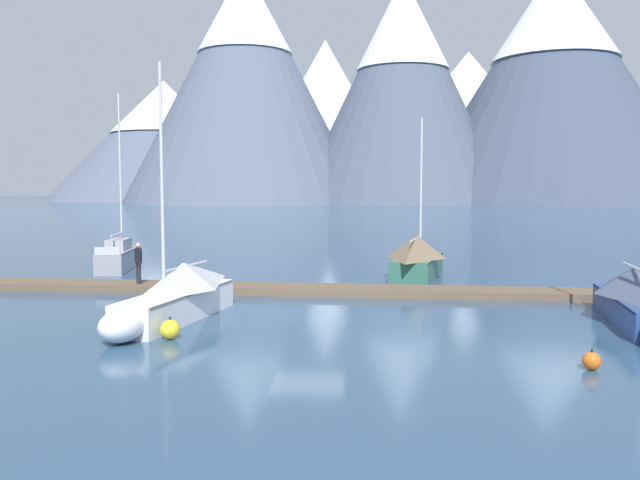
{
  "coord_description": "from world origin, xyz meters",
  "views": [
    {
      "loc": [
        1.92,
        -21.69,
        4.21
      ],
      "look_at": [
        0.0,
        6.0,
        2.0
      ],
      "focal_mm": 36.38,
      "sensor_mm": 36.0,
      "label": 1
    }
  ],
  "objects_px": {
    "person_on_dock": "(138,260)",
    "mooring_buoy_channel_marker": "(592,361)",
    "sailboat_mid_dock_starboard": "(637,299)",
    "sailboat_nearest_berth": "(120,256)",
    "mooring_buoy_inner_mooring": "(170,329)",
    "sailboat_second_berth": "(175,294)",
    "sailboat_mid_dock_port": "(418,258)"
  },
  "relations": [
    {
      "from": "sailboat_mid_dock_port",
      "to": "mooring_buoy_inner_mooring",
      "type": "bearing_deg",
      "value": -121.07
    },
    {
      "from": "sailboat_nearest_berth",
      "to": "person_on_dock",
      "type": "relative_size",
      "value": 5.43
    },
    {
      "from": "sailboat_second_berth",
      "to": "person_on_dock",
      "type": "distance_m",
      "value": 6.71
    },
    {
      "from": "sailboat_second_berth",
      "to": "sailboat_mid_dock_port",
      "type": "distance_m",
      "value": 13.71
    },
    {
      "from": "sailboat_second_berth",
      "to": "sailboat_mid_dock_port",
      "type": "bearing_deg",
      "value": 51.46
    },
    {
      "from": "sailboat_mid_dock_starboard",
      "to": "mooring_buoy_inner_mooring",
      "type": "relative_size",
      "value": 13.35
    },
    {
      "from": "sailboat_second_berth",
      "to": "sailboat_mid_dock_starboard",
      "type": "xyz_separation_m",
      "value": [
        14.37,
        0.29,
        -0.05
      ]
    },
    {
      "from": "sailboat_nearest_berth",
      "to": "person_on_dock",
      "type": "distance_m",
      "value": 7.94
    },
    {
      "from": "sailboat_second_berth",
      "to": "mooring_buoy_channel_marker",
      "type": "distance_m",
      "value": 12.29
    },
    {
      "from": "sailboat_mid_dock_port",
      "to": "person_on_dock",
      "type": "height_order",
      "value": "sailboat_mid_dock_port"
    },
    {
      "from": "sailboat_nearest_berth",
      "to": "sailboat_mid_dock_starboard",
      "type": "height_order",
      "value": "sailboat_nearest_berth"
    },
    {
      "from": "person_on_dock",
      "to": "sailboat_mid_dock_port",
      "type": "bearing_deg",
      "value": 22.42
    },
    {
      "from": "person_on_dock",
      "to": "mooring_buoy_inner_mooring",
      "type": "height_order",
      "value": "person_on_dock"
    },
    {
      "from": "sailboat_second_berth",
      "to": "mooring_buoy_inner_mooring",
      "type": "bearing_deg",
      "value": -76.86
    },
    {
      "from": "sailboat_mid_dock_starboard",
      "to": "mooring_buoy_channel_marker",
      "type": "relative_size",
      "value": 16.93
    },
    {
      "from": "sailboat_second_berth",
      "to": "sailboat_mid_dock_port",
      "type": "height_order",
      "value": "sailboat_second_berth"
    },
    {
      "from": "sailboat_mid_dock_port",
      "to": "sailboat_mid_dock_starboard",
      "type": "height_order",
      "value": "sailboat_mid_dock_starboard"
    },
    {
      "from": "sailboat_nearest_berth",
      "to": "mooring_buoy_inner_mooring",
      "type": "xyz_separation_m",
      "value": [
        7.37,
        -15.44,
        -0.4
      ]
    },
    {
      "from": "sailboat_mid_dock_starboard",
      "to": "person_on_dock",
      "type": "xyz_separation_m",
      "value": [
        -17.64,
        5.55,
        0.45
      ]
    },
    {
      "from": "sailboat_mid_dock_starboard",
      "to": "person_on_dock",
      "type": "height_order",
      "value": "sailboat_mid_dock_starboard"
    },
    {
      "from": "mooring_buoy_inner_mooring",
      "to": "sailboat_second_berth",
      "type": "bearing_deg",
      "value": 103.14
    },
    {
      "from": "person_on_dock",
      "to": "mooring_buoy_inner_mooring",
      "type": "bearing_deg",
      "value": -65.18
    },
    {
      "from": "sailboat_mid_dock_starboard",
      "to": "mooring_buoy_channel_marker",
      "type": "xyz_separation_m",
      "value": [
        -3.08,
        -5.12,
        -0.6
      ]
    },
    {
      "from": "sailboat_mid_dock_starboard",
      "to": "mooring_buoy_inner_mooring",
      "type": "bearing_deg",
      "value": -168.58
    },
    {
      "from": "sailboat_mid_dock_port",
      "to": "sailboat_mid_dock_starboard",
      "type": "distance_m",
      "value": 11.95
    },
    {
      "from": "mooring_buoy_inner_mooring",
      "to": "mooring_buoy_channel_marker",
      "type": "bearing_deg",
      "value": -12.3
    },
    {
      "from": "sailboat_mid_dock_port",
      "to": "mooring_buoy_inner_mooring",
      "type": "xyz_separation_m",
      "value": [
        -7.96,
        -13.21,
        -0.67
      ]
    },
    {
      "from": "sailboat_second_berth",
      "to": "sailboat_mid_dock_starboard",
      "type": "relative_size",
      "value": 0.95
    },
    {
      "from": "sailboat_second_berth",
      "to": "person_on_dock",
      "type": "xyz_separation_m",
      "value": [
        -3.27,
        5.85,
        0.39
      ]
    },
    {
      "from": "person_on_dock",
      "to": "mooring_buoy_channel_marker",
      "type": "height_order",
      "value": "person_on_dock"
    },
    {
      "from": "sailboat_mid_dock_port",
      "to": "mooring_buoy_channel_marker",
      "type": "relative_size",
      "value": 15.1
    },
    {
      "from": "sailboat_second_berth",
      "to": "sailboat_nearest_berth",
      "type": "bearing_deg",
      "value": 117.65
    }
  ]
}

